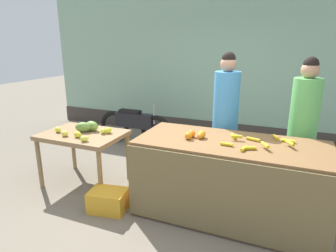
{
  "coord_description": "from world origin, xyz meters",
  "views": [
    {
      "loc": [
        1.05,
        -3.1,
        1.99
      ],
      "look_at": [
        -0.31,
        0.15,
        0.97
      ],
      "focal_mm": 30.97,
      "sensor_mm": 36.0,
      "label": 1
    }
  ],
  "objects": [
    {
      "name": "ground_plane",
      "position": [
        0.0,
        0.0,
        0.0
      ],
      "size": [
        24.0,
        24.0,
        0.0
      ],
      "primitive_type": "plane",
      "color": "#756B5B"
    },
    {
      "name": "market_wall_back",
      "position": [
        0.0,
        2.89,
        1.47
      ],
      "size": [
        8.63,
        0.23,
        2.99
      ],
      "color": "#8CB299",
      "rests_on": "ground"
    },
    {
      "name": "fruit_stall_counter",
      "position": [
        0.52,
        -0.01,
        0.46
      ],
      "size": [
        2.12,
        0.95,
        0.92
      ],
      "color": "brown",
      "rests_on": "ground"
    },
    {
      "name": "side_table_wooden",
      "position": [
        -1.54,
        0.0,
        0.68
      ],
      "size": [
        1.12,
        0.8,
        0.77
      ],
      "color": "olive",
      "rests_on": "ground"
    },
    {
      "name": "banana_bunch_pile",
      "position": [
        0.79,
        0.03,
        0.94
      ],
      "size": [
        0.75,
        0.66,
        0.07
      ],
      "color": "yellow",
      "rests_on": "fruit_stall_counter"
    },
    {
      "name": "orange_pile",
      "position": [
        0.12,
        -0.04,
        0.96
      ],
      "size": [
        0.21,
        0.21,
        0.09
      ],
      "color": "orange",
      "rests_on": "fruit_stall_counter"
    },
    {
      "name": "mango_papaya_pile",
      "position": [
        -1.52,
        0.04,
        0.83
      ],
      "size": [
        0.79,
        0.59,
        0.14
      ],
      "color": "yellow",
      "rests_on": "side_table_wooden"
    },
    {
      "name": "vendor_woman_blue_shirt",
      "position": [
        0.3,
        0.71,
        0.95
      ],
      "size": [
        0.34,
        0.34,
        1.88
      ],
      "color": "#33333D",
      "rests_on": "ground"
    },
    {
      "name": "vendor_woman_green_shirt",
      "position": [
        1.27,
        0.74,
        0.92
      ],
      "size": [
        0.34,
        0.34,
        1.83
      ],
      "color": "#33333D",
      "rests_on": "ground"
    },
    {
      "name": "parked_motorcycle",
      "position": [
        -1.7,
        1.75,
        0.4
      ],
      "size": [
        1.6,
        0.18,
        0.88
      ],
      "color": "black",
      "rests_on": "ground"
    },
    {
      "name": "produce_crate",
      "position": [
        -0.84,
        -0.49,
        0.13
      ],
      "size": [
        0.49,
        0.39,
        0.26
      ],
      "primitive_type": "cube",
      "rotation": [
        0.0,
        0.0,
        0.17
      ],
      "color": "gold",
      "rests_on": "ground"
    },
    {
      "name": "produce_sack",
      "position": [
        -0.73,
        0.67,
        0.25
      ],
      "size": [
        0.39,
        0.33,
        0.5
      ],
      "primitive_type": "ellipsoid",
      "rotation": [
        0.0,
        0.0,
        0.1
      ],
      "color": "tan",
      "rests_on": "ground"
    }
  ]
}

